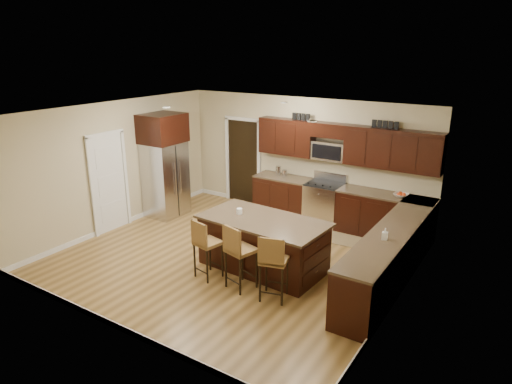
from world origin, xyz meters
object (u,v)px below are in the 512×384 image
Objects in this scene: stool_right at (273,260)px; stool_mid at (238,250)px; stool_left at (205,243)px; range at (324,203)px; island at (263,245)px; refrigerator at (165,164)px.

stool_mid is at bearing 164.96° from stool_right.
stool_right is (1.32, -0.00, 0.03)m from stool_left.
range is 3.43m from stool_right.
island is (-0.01, -2.51, -0.04)m from range.
refrigerator is (-3.34, 1.90, 0.52)m from stool_mid.
refrigerator reaches higher than stool_left.
stool_right is (0.65, 0.00, -0.01)m from stool_mid.
stool_mid is (0.05, -0.84, 0.26)m from island.
stool_mid reaches higher than stool_left.
refrigerator is (-3.99, 1.90, 0.53)m from stool_right.
refrigerator reaches higher than stool_mid.
range is 3.42m from stool_left.
stool_left is 1.32m from stool_right.
stool_mid is (0.67, -0.00, 0.04)m from stool_left.
range is 0.47× the size of refrigerator.
range is 3.68m from refrigerator.
stool_right is at bearing 14.77° from stool_mid.
stool_right reaches higher than stool_left.
range is at bearing 91.53° from stool_left.
stool_mid reaches higher than stool_right.
range is at bearing 23.74° from refrigerator.
stool_left is 0.94× the size of stool_mid.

